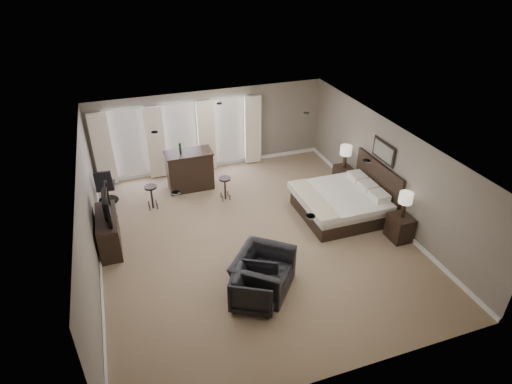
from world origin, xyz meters
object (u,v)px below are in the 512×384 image
object	(u,v)px
armchair_near	(263,267)
bar_stool_left	(152,197)
bed	(342,193)
armchair_far	(254,287)
nightstand_near	(400,228)
bar_counter	(190,170)
lamp_far	(345,157)
lamp_near	(404,205)
dresser	(109,232)
desk_chair	(106,185)
tv	(105,214)
nightstand_far	(343,176)
bar_stool_right	(225,189)

from	to	relation	value
armchair_near	bar_stool_left	distance (m)	4.43
bed	armchair_far	xyz separation A→B (m)	(-3.30, -2.40, -0.25)
bed	nightstand_near	world-z (taller)	bed
armchair_far	bar_counter	size ratio (longest dim) A/B	0.66
lamp_far	bar_stool_left	xyz separation A→B (m)	(-5.71, 0.57, -0.61)
lamp_near	armchair_far	size ratio (longest dim) A/B	0.75
dresser	desk_chair	size ratio (longest dim) A/B	1.39
armchair_near	armchair_far	xyz separation A→B (m)	(-0.33, -0.40, -0.10)
tv	bar_stool_left	world-z (taller)	tv
nightstand_far	nightstand_near	bearing A→B (deg)	-90.00
lamp_near	bar_stool_right	xyz separation A→B (m)	(-3.64, 3.27, -0.65)
dresser	lamp_far	bearing A→B (deg)	7.02
lamp_near	bar_stool_right	world-z (taller)	lamp_near
nightstand_far	dresser	world-z (taller)	dresser
armchair_near	armchair_far	distance (m)	0.53
lamp_near	armchair_far	xyz separation A→B (m)	(-4.19, -0.95, -0.54)
lamp_far	dresser	bearing A→B (deg)	-172.98
bed	lamp_near	world-z (taller)	bed
dresser	bar_stool_left	xyz separation A→B (m)	(1.21, 1.42, -0.08)
tv	desk_chair	bearing A→B (deg)	-0.78
armchair_near	lamp_near	bearing A→B (deg)	-42.23
nightstand_near	lamp_far	size ratio (longest dim) A/B	0.93
bar_stool_left	bar_stool_right	xyz separation A→B (m)	(2.07, -0.20, -0.00)
armchair_far	dresser	bearing A→B (deg)	71.17
bed	bar_stool_right	size ratio (longest dim) A/B	3.14
armchair_near	desk_chair	size ratio (longest dim) A/B	1.19
bar_counter	armchair_near	bearing A→B (deg)	-82.81
nightstand_far	desk_chair	distance (m)	7.03
nightstand_near	desk_chair	world-z (taller)	desk_chair
bar_stool_left	bar_stool_right	size ratio (longest dim) A/B	1.00
bed	bar_counter	xyz separation A→B (m)	(-3.57, 2.81, -0.10)
nightstand_near	bar_counter	world-z (taller)	bar_counter
nightstand_far	tv	bearing A→B (deg)	-172.98
dresser	bed	bearing A→B (deg)	-5.66
nightstand_near	dresser	xyz separation A→B (m)	(-6.92, 2.05, 0.11)
nightstand_near	lamp_far	world-z (taller)	lamp_far
bed	armchair_near	distance (m)	3.58
dresser	armchair_far	world-z (taller)	armchair_far
nightstand_near	nightstand_far	bearing A→B (deg)	90.00
nightstand_far	lamp_near	bearing A→B (deg)	-90.00
nightstand_near	bar_stool_right	world-z (taller)	bar_stool_right
nightstand_far	lamp_near	distance (m)	2.98
desk_chair	bar_counter	bearing A→B (deg)	-175.40
armchair_near	lamp_far	bearing A→B (deg)	-8.51
bar_stool_left	bed	bearing A→B (deg)	-22.71
tv	desk_chair	xyz separation A→B (m)	(0.03, 2.21, -0.41)
nightstand_near	nightstand_far	world-z (taller)	nightstand_near
lamp_far	desk_chair	distance (m)	7.03
nightstand_near	lamp_far	bearing A→B (deg)	90.00
bed	armchair_far	size ratio (longest dim) A/B	2.41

